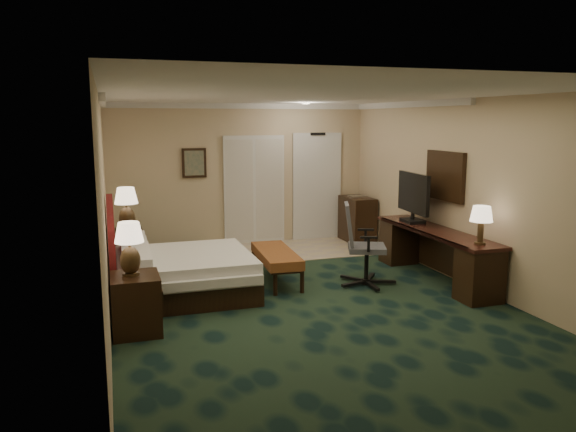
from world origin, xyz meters
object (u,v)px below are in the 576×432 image
object	(u,v)px
nightstand_near	(136,304)
lamp_far	(127,209)
minibar	(357,219)
bed_bench	(276,266)
nightstand_far	(127,251)
tv	(413,198)
desk_chair	(367,244)
desk	(434,255)
lamp_near	(130,249)
bed	(185,274)

from	to	relation	value
nightstand_near	lamp_far	distance (m)	2.88
minibar	nightstand_near	bearing A→B (deg)	-140.47
nightstand_near	bed_bench	size ratio (longest dim) A/B	0.47
nightstand_far	bed_bench	size ratio (longest dim) A/B	0.46
tv	desk_chair	world-z (taller)	tv
nightstand_far	desk	bearing A→B (deg)	-23.57
nightstand_far	desk_chair	bearing A→B (deg)	-29.01
lamp_near	desk_chair	world-z (taller)	lamp_near
nightstand_near	nightstand_far	size ratio (longest dim) A/B	1.02
desk	tv	xyz separation A→B (m)	(-0.02, 0.65, 0.78)
bed_bench	minibar	distance (m)	3.24
bed_bench	nightstand_far	bearing A→B (deg)	151.08
nightstand_far	nightstand_near	bearing A→B (deg)	-89.90
lamp_near	desk_chair	distance (m)	3.49
nightstand_far	tv	distance (m)	4.65
lamp_near	lamp_far	world-z (taller)	lamp_far
bed_bench	desk	world-z (taller)	desk
lamp_far	desk_chair	world-z (taller)	lamp_far
lamp_far	minibar	xyz separation A→B (m)	(4.40, 0.85, -0.55)
bed_bench	lamp_far	bearing A→B (deg)	149.76
nightstand_far	lamp_far	distance (m)	0.68
bed_bench	nightstand_near	bearing A→B (deg)	-142.17
nightstand_far	desk_chair	world-z (taller)	desk_chair
tv	lamp_far	bearing A→B (deg)	168.11
lamp_near	desk_chair	xyz separation A→B (m)	(3.35, 0.89, -0.37)
lamp_near	bed_bench	world-z (taller)	lamp_near
nightstand_far	bed_bench	bearing A→B (deg)	-32.39
nightstand_near	nightstand_far	bearing A→B (deg)	90.10
nightstand_far	minibar	xyz separation A→B (m)	(4.43, 0.90, 0.12)
bed_bench	desk_chair	xyz separation A→B (m)	(1.23, -0.51, 0.36)
desk	desk_chair	world-z (taller)	desk_chair
lamp_near	bed_bench	bearing A→B (deg)	33.42
bed	minibar	size ratio (longest dim) A/B	2.03
lamp_near	minibar	bearing A→B (deg)	39.10
bed	minibar	bearing A→B (deg)	33.07
lamp_far	desk_chair	xyz separation A→B (m)	(3.29, -1.89, -0.40)
lamp_far	minibar	bearing A→B (deg)	10.92
tv	desk_chair	distance (m)	1.34
nightstand_near	desk	world-z (taller)	desk
lamp_far	minibar	size ratio (longest dim) A/B	0.77
lamp_near	tv	size ratio (longest dim) A/B	0.60
bed_bench	desk_chair	world-z (taller)	desk_chair
desk	tv	bearing A→B (deg)	91.62
bed	desk	bearing A→B (deg)	-6.27
bed_bench	minibar	size ratio (longest dim) A/B	1.59
lamp_near	minibar	xyz separation A→B (m)	(4.47, 3.63, -0.53)
desk	minibar	xyz separation A→B (m)	(0.02, 2.82, 0.06)
bed	tv	size ratio (longest dim) A/B	1.78
tv	minibar	size ratio (longest dim) A/B	1.14
nightstand_far	lamp_near	distance (m)	2.81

